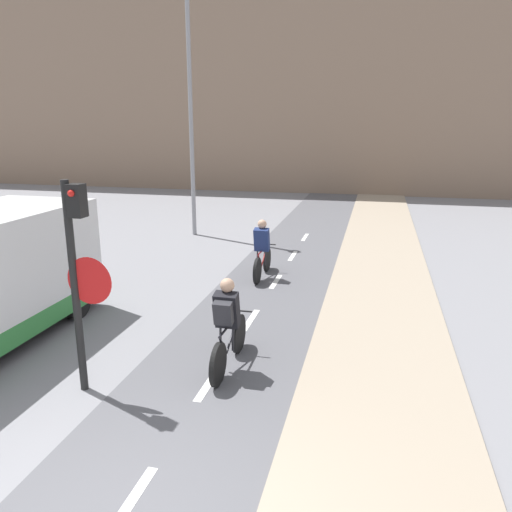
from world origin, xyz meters
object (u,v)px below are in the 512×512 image
Objects in this scene: traffic_light_pole at (78,265)px; street_lamp_far at (190,88)px; cyclist_near at (228,327)px; cyclist_far at (262,252)px.

street_lamp_far is (-2.17, 10.18, 2.94)m from traffic_light_pole.
cyclist_near is at bearing -66.59° from street_lamp_far.
traffic_light_pole is at bearing -148.94° from cyclist_near.
cyclist_far is (1.23, 5.86, -1.22)m from traffic_light_pole.
street_lamp_far is at bearing 128.16° from cyclist_far.
cyclist_near is (3.94, -9.11, -4.11)m from street_lamp_far.
cyclist_near is 4.82m from cyclist_far.
street_lamp_far is 4.48× the size of cyclist_near.
traffic_light_pole is at bearing -78.00° from street_lamp_far.
traffic_light_pole is 0.38× the size of street_lamp_far.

